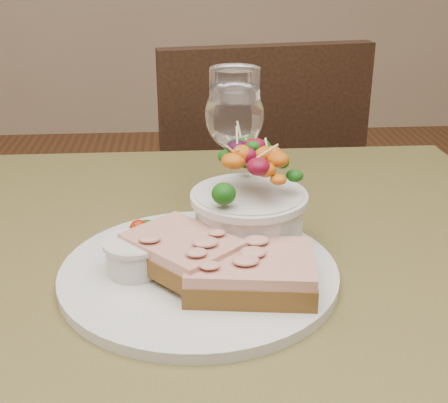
{
  "coord_description": "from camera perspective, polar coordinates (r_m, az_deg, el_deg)",
  "views": [
    {
      "loc": [
        -0.04,
        -0.62,
        1.09
      ],
      "look_at": [
        0.0,
        0.04,
        0.81
      ],
      "focal_mm": 50.0,
      "sensor_mm": 36.0,
      "label": 1
    }
  ],
  "objects": [
    {
      "name": "chair_far",
      "position": [
        1.57,
        1.62,
        -7.22
      ],
      "size": [
        0.48,
        0.48,
        0.9
      ],
      "rotation": [
        0.0,
        0.0,
        3.3
      ],
      "color": "black",
      "rests_on": "ground"
    },
    {
      "name": "dinner_plate",
      "position": [
        0.68,
        -2.31,
        -6.55
      ],
      "size": [
        0.3,
        0.3,
        0.01
      ],
      "primitive_type": "cylinder",
      "color": "silver",
      "rests_on": "cafe_table"
    },
    {
      "name": "sandwich_back",
      "position": [
        0.66,
        -3.82,
        -4.59
      ],
      "size": [
        0.14,
        0.14,
        0.03
      ],
      "rotation": [
        0.0,
        0.0,
        -0.84
      ],
      "color": "#4A3213",
      "rests_on": "dinner_plate"
    },
    {
      "name": "ramekin",
      "position": [
        0.66,
        -8.18,
        -4.85
      ],
      "size": [
        0.06,
        0.06,
        0.04
      ],
      "color": "beige",
      "rests_on": "dinner_plate"
    },
    {
      "name": "wine_glass",
      "position": [
        0.81,
        0.97,
        7.53
      ],
      "size": [
        0.08,
        0.08,
        0.18
      ],
      "color": "white",
      "rests_on": "cafe_table"
    },
    {
      "name": "cafe_table",
      "position": [
        0.76,
        0.01,
        -12.36
      ],
      "size": [
        0.8,
        0.8,
        0.75
      ],
      "color": "#4E4421",
      "rests_on": "ground"
    },
    {
      "name": "salad_bowl",
      "position": [
        0.7,
        2.31,
        0.64
      ],
      "size": [
        0.12,
        0.12,
        0.13
      ],
      "color": "silver",
      "rests_on": "dinner_plate"
    },
    {
      "name": "garnish",
      "position": [
        0.75,
        -7.03,
        -2.47
      ],
      "size": [
        0.05,
        0.04,
        0.02
      ],
      "color": "#0D3A0A",
      "rests_on": "dinner_plate"
    },
    {
      "name": "sandwich_front",
      "position": [
        0.63,
        2.43,
        -6.4
      ],
      "size": [
        0.14,
        0.11,
        0.03
      ],
      "rotation": [
        0.0,
        0.0,
        -0.12
      ],
      "color": "#4A3213",
      "rests_on": "dinner_plate"
    }
  ]
}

